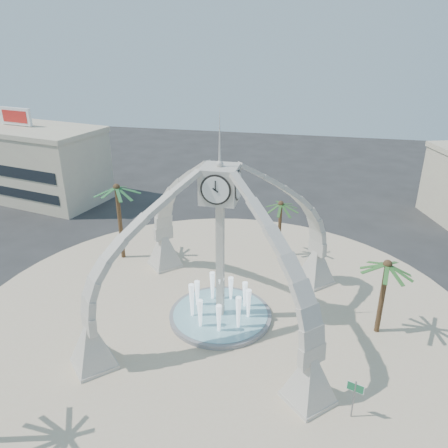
% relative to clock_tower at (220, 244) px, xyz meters
% --- Properties ---
extents(ground, '(140.00, 140.00, 0.00)m').
position_rel_clock_tower_xyz_m(ground, '(0.00, 0.00, -6.49)').
color(ground, '#282828').
rests_on(ground, ground).
extents(plaza, '(40.00, 40.00, 0.06)m').
position_rel_clock_tower_xyz_m(plaza, '(0.00, 0.00, -6.46)').
color(plaza, beige).
rests_on(plaza, ground).
extents(clock_tower, '(17.94, 17.94, 16.30)m').
position_rel_clock_tower_xyz_m(clock_tower, '(0.00, 0.00, 0.00)').
color(clock_tower, beige).
rests_on(clock_tower, ground).
extents(fountain, '(8.00, 8.00, 3.62)m').
position_rel_clock_tower_xyz_m(fountain, '(0.00, 0.00, -6.20)').
color(fountain, gray).
rests_on(fountain, ground).
extents(building_nw, '(23.75, 13.73, 11.90)m').
position_rel_clock_tower_xyz_m(building_nw, '(-32.00, 22.00, -1.66)').
color(building_nw, beige).
rests_on(building_nw, ground).
extents(palm_east, '(4.87, 4.87, 6.49)m').
position_rel_clock_tower_xyz_m(palm_east, '(11.83, 0.83, -0.84)').
color(palm_east, brown).
rests_on(palm_east, ground).
extents(palm_west, '(5.16, 5.16, 8.17)m').
position_rel_clock_tower_xyz_m(palm_west, '(-11.72, 7.77, 0.76)').
color(palm_west, brown).
rests_on(palm_west, ground).
extents(palm_north, '(4.47, 4.47, 6.22)m').
position_rel_clock_tower_xyz_m(palm_north, '(3.34, 11.56, -1.02)').
color(palm_north, brown).
rests_on(palm_north, ground).
extents(street_sign, '(0.94, 0.33, 2.68)m').
position_rel_clock_tower_xyz_m(street_sign, '(9.60, -7.86, -4.58)').
color(street_sign, slate).
rests_on(street_sign, ground).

